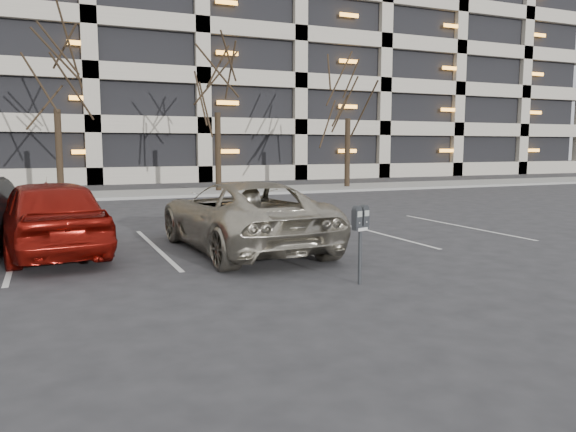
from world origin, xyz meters
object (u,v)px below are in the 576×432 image
at_px(tree_b, 54,54).
at_px(tree_c, 217,63).
at_px(suv_silver, 243,215).
at_px(car_red, 49,216).
at_px(tree_d, 348,75).
at_px(parking_meter, 360,225).

height_order(tree_b, tree_c, tree_c).
bearing_deg(tree_b, suv_silver, -77.29).
xyz_separation_m(tree_b, suv_silver, (3.29, -14.61, -5.31)).
bearing_deg(tree_b, car_red, -92.14).
bearing_deg(tree_c, tree_d, 0.00).
relative_size(suv_silver, car_red, 1.16).
height_order(tree_b, car_red, tree_b).
height_order(parking_meter, suv_silver, suv_silver).
bearing_deg(tree_d, parking_meter, -118.60).
height_order(parking_meter, car_red, car_red).
distance_m(parking_meter, car_red, 6.51).
distance_m(tree_b, parking_meter, 19.39).
relative_size(tree_b, suv_silver, 1.54).
bearing_deg(tree_b, parking_meter, -77.54).
xyz_separation_m(tree_d, suv_silver, (-10.71, -14.61, -5.12)).
distance_m(tree_c, car_red, 16.42).
height_order(tree_d, car_red, tree_d).
relative_size(parking_meter, car_red, 0.27).
relative_size(tree_c, tree_d, 1.04).
distance_m(parking_meter, suv_silver, 3.74).
bearing_deg(suv_silver, tree_b, -79.95).
xyz_separation_m(tree_d, car_red, (-14.51, -13.61, -5.06)).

